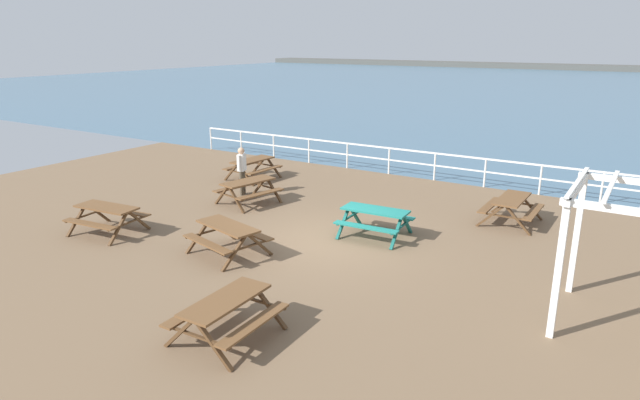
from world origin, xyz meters
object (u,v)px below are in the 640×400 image
at_px(picnic_table_near_left, 253,164).
at_px(picnic_table_seaward, 228,232).
at_px(picnic_table_corner, 512,204).
at_px(picnic_table_mid_centre, 226,308).
at_px(visitor, 242,168).
at_px(picnic_table_far_right, 248,186).
at_px(picnic_table_near_right, 107,213).
at_px(picnic_table_far_left, 375,216).
at_px(lattice_pergola, 640,227).

bearing_deg(picnic_table_near_left, picnic_table_seaward, -141.47).
bearing_deg(picnic_table_corner, picnic_table_mid_centre, 163.77).
distance_m(picnic_table_near_left, visitor, 2.22).
relative_size(picnic_table_far_right, visitor, 1.25).
distance_m(picnic_table_near_right, picnic_table_mid_centre, 6.99).
bearing_deg(picnic_table_mid_centre, picnic_table_corner, -17.60).
bearing_deg(picnic_table_mid_centre, visitor, 37.09).
bearing_deg(picnic_table_far_right, picnic_table_seaward, -134.79).
xyz_separation_m(picnic_table_far_left, visitor, (-5.79, 1.31, 0.36)).
relative_size(picnic_table_far_right, picnic_table_seaward, 0.99).
bearing_deg(picnic_table_near_right, picnic_table_mid_centre, -26.80).
bearing_deg(picnic_table_near_left, picnic_table_far_right, -139.48).
xyz_separation_m(picnic_table_corner, lattice_pergola, (3.31, -5.05, 1.41)).
bearing_deg(lattice_pergola, picnic_table_corner, 123.06).
relative_size(picnic_table_near_right, picnic_table_far_right, 0.94).
relative_size(picnic_table_mid_centre, picnic_table_far_left, 0.97).
bearing_deg(picnic_table_seaward, lattice_pergola, 21.26).
distance_m(visitor, lattice_pergola, 12.45).
height_order(picnic_table_near_left, picnic_table_far_left, same).
bearing_deg(picnic_table_near_left, picnic_table_far_left, -110.99).
bearing_deg(picnic_table_far_right, picnic_table_near_left, 48.68).
bearing_deg(lattice_pergola, picnic_table_far_right, 167.12).
height_order(picnic_table_near_left, picnic_table_seaward, same).
distance_m(picnic_table_seaward, picnic_table_corner, 8.26).
height_order(picnic_table_mid_centre, picnic_table_corner, same).
relative_size(picnic_table_near_right, visitor, 1.18).
height_order(picnic_table_near_right, picnic_table_far_left, same).
bearing_deg(visitor, picnic_table_near_left, -79.21).
relative_size(picnic_table_near_left, picnic_table_far_left, 1.01).
bearing_deg(visitor, picnic_table_near_right, 64.30).
bearing_deg(picnic_table_near_right, picnic_table_seaward, 2.44).
height_order(picnic_table_seaward, picnic_table_corner, same).
xyz_separation_m(picnic_table_far_right, picnic_table_corner, (7.79, 2.55, 0.00)).
height_order(picnic_table_far_right, lattice_pergola, lattice_pergola).
distance_m(picnic_table_far_left, lattice_pergola, 6.63).
xyz_separation_m(picnic_table_seaward, visitor, (-3.28, 4.45, 0.36)).
bearing_deg(picnic_table_far_left, lattice_pergola, -20.63).
bearing_deg(picnic_table_near_right, picnic_table_far_left, 24.02).
xyz_separation_m(picnic_table_near_right, picnic_table_far_left, (6.40, 3.73, 0.00)).
relative_size(picnic_table_near_left, picnic_table_far_right, 0.92).
bearing_deg(picnic_table_near_left, picnic_table_mid_centre, -139.22).
relative_size(picnic_table_near_right, lattice_pergola, 0.72).
bearing_deg(picnic_table_seaward, picnic_table_corner, 62.61).
distance_m(picnic_table_near_right, picnic_table_seaward, 3.94).
distance_m(picnic_table_far_left, visitor, 5.94).
distance_m(picnic_table_far_right, visitor, 1.20).
distance_m(picnic_table_mid_centre, visitor, 9.57).
xyz_separation_m(picnic_table_mid_centre, lattice_pergola, (6.04, 4.26, 1.41)).
height_order(picnic_table_far_left, picnic_table_far_right, same).
xyz_separation_m(picnic_table_mid_centre, visitor, (-5.93, 7.50, 0.36)).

